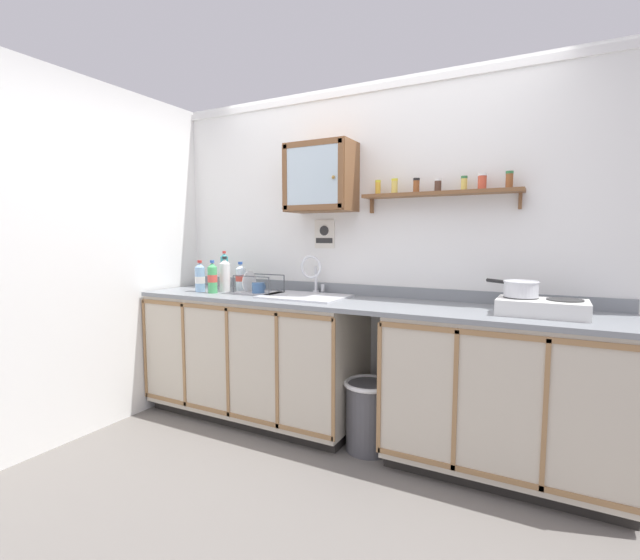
{
  "coord_description": "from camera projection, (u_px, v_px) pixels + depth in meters",
  "views": [
    {
      "loc": [
        1.21,
        -2.3,
        1.39
      ],
      "look_at": [
        -0.29,
        0.53,
        1.08
      ],
      "focal_mm": 24.92,
      "sensor_mm": 36.0,
      "label": 1
    }
  ],
  "objects": [
    {
      "name": "mug",
      "position": [
        259.0,
        288.0,
        3.33
      ],
      "size": [
        0.09,
        0.13,
        0.09
      ],
      "color": "#3F6699",
      "rests_on": "countertop"
    },
    {
      "name": "bottle_detergent_teal_4",
      "position": [
        225.0,
        272.0,
        3.59
      ],
      "size": [
        0.06,
        0.06,
        0.32
      ],
      "color": "teal",
      "rests_on": "countertop"
    },
    {
      "name": "trash_bin",
      "position": [
        369.0,
        414.0,
        2.89
      ],
      "size": [
        0.33,
        0.33,
        0.46
      ],
      "color": "#4C4C51",
      "rests_on": "ground"
    },
    {
      "name": "lower_cabinet_run",
      "position": [
        254.0,
        357.0,
        3.42
      ],
      "size": [
        1.7,
        0.63,
        0.93
      ],
      "color": "black",
      "rests_on": "ground"
    },
    {
      "name": "floor",
      "position": [
        322.0,
        464.0,
        2.73
      ],
      "size": [
        6.32,
        6.32,
        0.0
      ],
      "primitive_type": "plane",
      "color": "slate",
      "rests_on": "ground"
    },
    {
      "name": "bottle_soda_green_1",
      "position": [
        212.0,
        278.0,
        3.41
      ],
      "size": [
        0.07,
        0.07,
        0.25
      ],
      "color": "#4CB266",
      "rests_on": "countertop"
    },
    {
      "name": "back_wall",
      "position": [
        369.0,
        256.0,
        3.26
      ],
      "size": [
        3.92,
        0.07,
        2.48
      ],
      "color": "white",
      "rests_on": "ground"
    },
    {
      "name": "hot_plate_stove",
      "position": [
        542.0,
        307.0,
        2.44
      ],
      "size": [
        0.46,
        0.29,
        0.09
      ],
      "color": "silver",
      "rests_on": "countertop"
    },
    {
      "name": "dish_rack",
      "position": [
        257.0,
        290.0,
        3.39
      ],
      "size": [
        0.35,
        0.22,
        0.17
      ],
      "color": "#B2B2B7",
      "rests_on": "countertop"
    },
    {
      "name": "lower_cabinet_run_right",
      "position": [
        504.0,
        396.0,
        2.58
      ],
      "size": [
        1.33,
        0.63,
        0.93
      ],
      "color": "black",
      "rests_on": "ground"
    },
    {
      "name": "wall_cabinet",
      "position": [
        321.0,
        178.0,
        3.21
      ],
      "size": [
        0.5,
        0.3,
        0.49
      ],
      "color": "brown"
    },
    {
      "name": "bottle_water_blue_3",
      "position": [
        200.0,
        278.0,
        3.49
      ],
      "size": [
        0.08,
        0.08,
        0.25
      ],
      "color": "#8CB7E0",
      "rests_on": "countertop"
    },
    {
      "name": "bottle_water_clear_2",
      "position": [
        241.0,
        278.0,
        3.51
      ],
      "size": [
        0.08,
        0.08,
        0.24
      ],
      "color": "silver",
      "rests_on": "countertop"
    },
    {
      "name": "backsplash",
      "position": [
        367.0,
        290.0,
        3.26
      ],
      "size": [
        3.28,
        0.02,
        0.08
      ],
      "primitive_type": "cube",
      "color": "gray",
      "rests_on": "countertop"
    },
    {
      "name": "side_wall_left",
      "position": [
        99.0,
        258.0,
        3.18
      ],
      "size": [
        0.05,
        3.52,
        2.48
      ],
      "primitive_type": "cube",
      "color": "white",
      "rests_on": "ground"
    },
    {
      "name": "sink",
      "position": [
        305.0,
        300.0,
        3.2
      ],
      "size": [
        0.59,
        0.48,
        0.41
      ],
      "color": "silver",
      "rests_on": "countertop"
    },
    {
      "name": "spice_shelf",
      "position": [
        440.0,
        191.0,
        2.89
      ],
      "size": [
        1.03,
        0.14,
        0.23
      ],
      "color": "brown"
    },
    {
      "name": "countertop",
      "position": [
        350.0,
        303.0,
        3.0
      ],
      "size": [
        3.28,
        0.65,
        0.03
      ],
      "primitive_type": "cube",
      "color": "gray",
      "rests_on": "lower_cabinet_run"
    },
    {
      "name": "saucepan",
      "position": [
        520.0,
        288.0,
        2.51
      ],
      "size": [
        0.3,
        0.26,
        0.09
      ],
      "color": "silver",
      "rests_on": "hot_plate_stove"
    },
    {
      "name": "bottle_opaque_white_0",
      "position": [
        225.0,
        276.0,
        3.49
      ],
      "size": [
        0.08,
        0.08,
        0.28
      ],
      "color": "white",
      "rests_on": "countertop"
    },
    {
      "name": "warning_sign",
      "position": [
        324.0,
        234.0,
        3.39
      ],
      "size": [
        0.17,
        0.01,
        0.22
      ],
      "color": "silver"
    }
  ]
}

